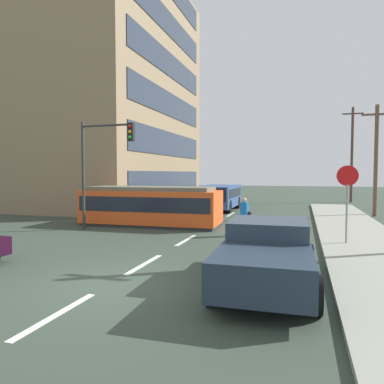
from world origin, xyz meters
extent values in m
plane|color=#354236|center=(0.00, 10.00, 0.00)|extent=(120.00, 120.00, 0.00)
cube|color=gray|center=(6.80, 6.00, 0.07)|extent=(3.20, 36.00, 0.14)
cube|color=silver|center=(0.00, -2.00, 0.01)|extent=(0.16, 2.40, 0.01)
cube|color=silver|center=(0.00, 2.00, 0.01)|extent=(0.16, 2.40, 0.01)
cube|color=silver|center=(0.00, 6.00, 0.01)|extent=(0.16, 2.40, 0.01)
cube|color=silver|center=(0.00, 15.43, 0.01)|extent=(0.16, 2.40, 0.01)
cube|color=silver|center=(0.00, 21.43, 0.01)|extent=(0.16, 2.40, 0.01)
cube|color=#8E7656|center=(-14.57, 19.89, 9.60)|extent=(17.23, 17.58, 19.20)
cube|color=#2D3847|center=(-5.93, 19.89, 1.92)|extent=(0.06, 14.94, 1.92)
cube|color=#2D3847|center=(-5.93, 19.89, 5.12)|extent=(0.06, 14.94, 1.92)
cube|color=#2D3847|center=(-5.93, 19.89, 8.32)|extent=(0.06, 14.94, 1.92)
cube|color=#2D3847|center=(-5.93, 19.89, 11.52)|extent=(0.06, 14.94, 1.92)
cube|color=#2D3847|center=(-5.93, 19.89, 14.72)|extent=(0.06, 14.94, 1.92)
cube|color=#E5521E|center=(-3.05, 9.43, 0.99)|extent=(7.26, 2.75, 1.68)
cube|color=#2D2D2D|center=(-3.05, 9.43, 0.07)|extent=(7.11, 2.62, 0.15)
cube|color=#60634F|center=(-3.05, 9.43, 1.93)|extent=(6.53, 2.35, 0.20)
cube|color=#1E232D|center=(-3.05, 9.43, 1.19)|extent=(6.98, 2.78, 0.74)
cube|color=#2F4C7D|center=(-1.40, 17.91, 1.05)|extent=(2.53, 5.63, 1.51)
cube|color=black|center=(-1.38, 15.16, 1.28)|extent=(2.25, 0.13, 0.91)
cube|color=black|center=(-1.40, 17.91, 1.33)|extent=(2.57, 4.79, 0.60)
cylinder|color=black|center=(-1.39, 16.12, 0.45)|extent=(2.56, 0.91, 0.90)
cylinder|color=black|center=(-1.41, 19.71, 0.45)|extent=(2.56, 0.91, 0.90)
cylinder|color=#222F47|center=(1.99, 7.78, 0.42)|extent=(0.16, 0.16, 0.85)
cylinder|color=#222F47|center=(2.19, 7.78, 0.42)|extent=(0.16, 0.16, 0.85)
cylinder|color=blue|center=(2.09, 7.78, 1.15)|extent=(0.36, 0.36, 0.60)
sphere|color=tan|center=(2.09, 7.78, 1.56)|extent=(0.22, 0.22, 0.22)
cube|color=#562D25|center=(2.31, 7.83, 0.95)|extent=(0.18, 0.22, 0.24)
cube|color=#212F3E|center=(3.72, 0.96, 0.68)|extent=(2.14, 5.06, 0.65)
cube|color=#273744|center=(3.70, 1.51, 1.27)|extent=(1.95, 1.95, 0.55)
cube|color=#212F3E|center=(3.76, -0.42, 1.06)|extent=(2.06, 2.31, 0.12)
cylinder|color=black|center=(2.67, 2.43, 0.40)|extent=(0.30, 0.81, 0.80)
cylinder|color=black|center=(4.67, 2.49, 0.40)|extent=(0.30, 0.81, 0.80)
cylinder|color=black|center=(2.76, -0.57, 0.40)|extent=(0.30, 0.81, 0.80)
cylinder|color=black|center=(4.76, -0.51, 0.40)|extent=(0.30, 0.81, 0.80)
cylinder|color=gray|center=(6.09, 6.63, 1.24)|extent=(0.07, 0.07, 2.20)
cylinder|color=red|center=(6.09, 6.63, 2.64)|extent=(0.76, 0.04, 0.76)
cylinder|color=#333333|center=(-5.67, 7.29, 2.59)|extent=(0.14, 0.14, 5.18)
cylinder|color=#333333|center=(-4.38, 7.29, 4.98)|extent=(2.58, 0.10, 0.10)
cube|color=black|center=(-3.08, 7.29, 4.63)|extent=(0.28, 0.24, 0.84)
sphere|color=red|center=(-3.08, 7.16, 4.88)|extent=(0.16, 0.16, 0.16)
sphere|color=gold|center=(-3.08, 7.16, 4.63)|extent=(0.16, 0.16, 0.16)
sphere|color=green|center=(-3.08, 7.16, 4.38)|extent=(0.16, 0.16, 0.16)
cylinder|color=brown|center=(8.90, 17.22, 3.50)|extent=(0.24, 0.24, 7.00)
cube|color=brown|center=(8.90, 17.22, 6.40)|extent=(1.80, 0.12, 0.12)
cylinder|color=brown|center=(8.87, 28.61, 4.42)|extent=(0.24, 0.24, 8.83)
cube|color=brown|center=(8.87, 28.61, 8.23)|extent=(1.80, 0.12, 0.12)
camera|label=1|loc=(4.50, -7.67, 2.74)|focal=33.38mm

